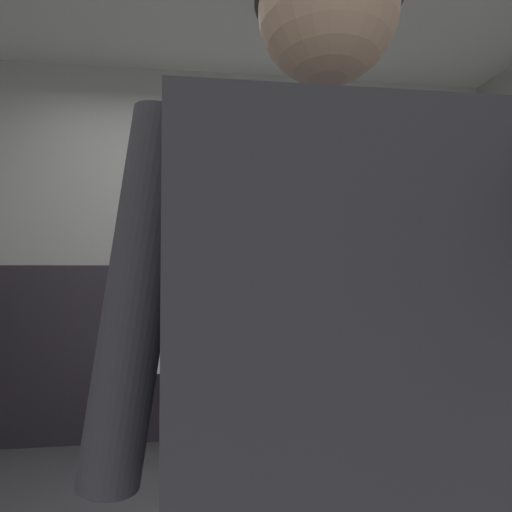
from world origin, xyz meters
TOP-DOWN VIEW (x-y plane):
  - wall_back at (0.00, 1.66)m, footprint 4.76×0.12m
  - wainscot_band_back at (0.00, 1.59)m, footprint 4.16×0.03m
  - urinal_left at (-0.29, 1.44)m, footprint 0.40×0.34m
  - urinal_middle at (0.46, 1.44)m, footprint 0.40×0.34m
  - privacy_divider_panel at (0.08, 1.37)m, footprint 0.04×0.40m
  - person at (0.08, -0.87)m, footprint 0.71×0.60m

SIDE VIEW (x-z plane):
  - wainscot_band_back at x=0.00m, z-range 0.00..1.24m
  - urinal_left at x=-0.29m, z-range 0.16..1.40m
  - urinal_middle at x=0.46m, z-range 0.16..1.40m
  - privacy_divider_panel at x=0.08m, z-range 0.50..1.40m
  - person at x=0.08m, z-range 0.17..1.90m
  - wall_back at x=0.00m, z-range 0.00..2.68m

